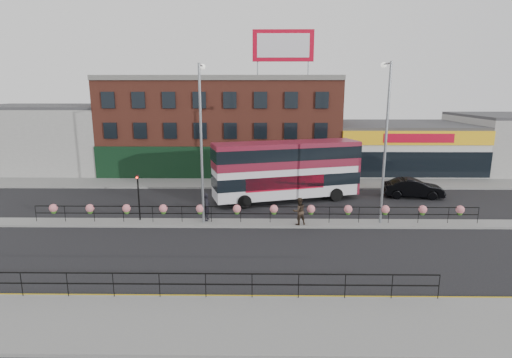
{
  "coord_description": "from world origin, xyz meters",
  "views": [
    {
      "loc": [
        0.38,
        -25.84,
        8.89
      ],
      "look_at": [
        0.0,
        3.0,
        2.5
      ],
      "focal_mm": 28.0,
      "sensor_mm": 36.0,
      "label": 1
    }
  ],
  "objects_px": {
    "car": "(413,188)",
    "pedestrian_b": "(299,211)",
    "pedestrian_a": "(207,207)",
    "lamp_column_west": "(202,130)",
    "lamp_column_east": "(385,130)",
    "double_decker_bus": "(287,165)"
  },
  "relations": [
    {
      "from": "double_decker_bus",
      "to": "lamp_column_west",
      "type": "xyz_separation_m",
      "value": [
        -6.02,
        -5.92,
        3.38
      ]
    },
    {
      "from": "pedestrian_a",
      "to": "car",
      "type": "bearing_deg",
      "value": -62.98
    },
    {
      "from": "pedestrian_a",
      "to": "lamp_column_west",
      "type": "xyz_separation_m",
      "value": [
        -0.19,
        -0.17,
        5.24
      ]
    },
    {
      "from": "lamp_column_west",
      "to": "pedestrian_a",
      "type": "bearing_deg",
      "value": 41.34
    },
    {
      "from": "car",
      "to": "lamp_column_west",
      "type": "bearing_deg",
      "value": 118.24
    },
    {
      "from": "double_decker_bus",
      "to": "pedestrian_a",
      "type": "height_order",
      "value": "double_decker_bus"
    },
    {
      "from": "car",
      "to": "lamp_column_west",
      "type": "distance_m",
      "value": 19.05
    },
    {
      "from": "car",
      "to": "lamp_column_east",
      "type": "distance_m",
      "value": 10.13
    },
    {
      "from": "double_decker_bus",
      "to": "lamp_column_east",
      "type": "distance_m",
      "value": 9.02
    },
    {
      "from": "car",
      "to": "pedestrian_b",
      "type": "distance_m",
      "value": 12.9
    },
    {
      "from": "pedestrian_a",
      "to": "pedestrian_b",
      "type": "height_order",
      "value": "pedestrian_a"
    },
    {
      "from": "double_decker_bus",
      "to": "pedestrian_b",
      "type": "xyz_separation_m",
      "value": [
        0.42,
        -6.56,
        -1.91
      ]
    },
    {
      "from": "lamp_column_east",
      "to": "lamp_column_west",
      "type": "bearing_deg",
      "value": -179.56
    },
    {
      "from": "lamp_column_east",
      "to": "double_decker_bus",
      "type": "bearing_deg",
      "value": 135.72
    },
    {
      "from": "car",
      "to": "pedestrian_b",
      "type": "height_order",
      "value": "pedestrian_b"
    },
    {
      "from": "pedestrian_a",
      "to": "lamp_column_west",
      "type": "distance_m",
      "value": 5.25
    },
    {
      "from": "car",
      "to": "lamp_column_west",
      "type": "xyz_separation_m",
      "value": [
        -16.83,
        -7.0,
        5.55
      ]
    },
    {
      "from": "car",
      "to": "lamp_column_east",
      "type": "xyz_separation_m",
      "value": [
        -4.83,
        -6.91,
        5.62
      ]
    },
    {
      "from": "car",
      "to": "pedestrian_a",
      "type": "bearing_deg",
      "value": 117.99
    },
    {
      "from": "double_decker_bus",
      "to": "pedestrian_b",
      "type": "bearing_deg",
      "value": -86.37
    },
    {
      "from": "lamp_column_east",
      "to": "pedestrian_a",
      "type": "bearing_deg",
      "value": 179.64
    },
    {
      "from": "double_decker_bus",
      "to": "car",
      "type": "xyz_separation_m",
      "value": [
        10.81,
        1.08,
        -2.18
      ]
    }
  ]
}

